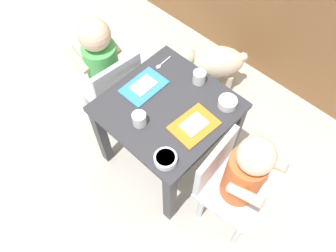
{
  "coord_description": "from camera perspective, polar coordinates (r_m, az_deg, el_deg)",
  "views": [
    {
      "loc": [
        0.58,
        -0.61,
        1.63
      ],
      "look_at": [
        0.0,
        0.0,
        0.3
      ],
      "focal_mm": 35.67,
      "sensor_mm": 36.0,
      "label": 1
    }
  ],
  "objects": [
    {
      "name": "dining_table",
      "position": [
        1.51,
        0.0,
        1.46
      ],
      "size": [
        0.52,
        0.52,
        0.46
      ],
      "color": "#333338",
      "rests_on": "ground"
    },
    {
      "name": "cereal_bowl_left_side",
      "position": [
        1.29,
        -0.43,
        -5.62
      ],
      "size": [
        0.09,
        0.09,
        0.03
      ],
      "color": "white",
      "rests_on": "dining_table"
    },
    {
      "name": "water_cup_right",
      "position": [
        1.37,
        -4.92,
        1.11
      ],
      "size": [
        0.06,
        0.06,
        0.06
      ],
      "color": "white",
      "rests_on": "dining_table"
    },
    {
      "name": "food_tray_right",
      "position": [
        1.38,
        4.6,
        0.22
      ],
      "size": [
        0.15,
        0.2,
        0.02
      ],
      "color": "orange",
      "rests_on": "dining_table"
    },
    {
      "name": "seated_child_left",
      "position": [
        1.67,
        -11.07,
        10.41
      ],
      "size": [
        0.3,
        0.3,
        0.67
      ],
      "color": "silver",
      "rests_on": "ground"
    },
    {
      "name": "food_tray_left",
      "position": [
        1.5,
        -4.05,
        6.85
      ],
      "size": [
        0.13,
        0.2,
        0.02
      ],
      "color": "#388CD8",
      "rests_on": "dining_table"
    },
    {
      "name": "veggie_bowl_near",
      "position": [
        1.45,
        10.14,
        4.0
      ],
      "size": [
        0.08,
        0.08,
        0.04
      ],
      "color": "white",
      "rests_on": "dining_table"
    },
    {
      "name": "water_cup_left",
      "position": [
        1.51,
        5.34,
        8.24
      ],
      "size": [
        0.06,
        0.06,
        0.06
      ],
      "color": "white",
      "rests_on": "dining_table"
    },
    {
      "name": "seated_child_right",
      "position": [
        1.34,
        12.4,
        -8.19
      ],
      "size": [
        0.3,
        0.3,
        0.68
      ],
      "color": "silver",
      "rests_on": "ground"
    },
    {
      "name": "spoon_by_left_tray",
      "position": [
        1.59,
        -1.05,
        10.61
      ],
      "size": [
        0.02,
        0.1,
        0.01
      ],
      "color": "silver",
      "rests_on": "dining_table"
    },
    {
      "name": "dog",
      "position": [
        1.97,
        7.49,
        10.85
      ],
      "size": [
        0.36,
        0.36,
        0.31
      ],
      "color": "beige",
      "rests_on": "ground"
    },
    {
      "name": "ground_plane",
      "position": [
        1.83,
        0.0,
        -5.04
      ],
      "size": [
        7.0,
        7.0,
        0.0
      ],
      "primitive_type": "plane",
      "color": "#B2ADA3"
    }
  ]
}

